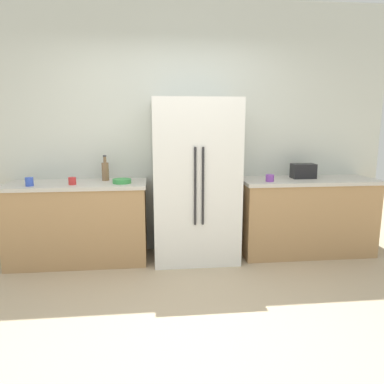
{
  "coord_description": "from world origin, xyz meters",
  "views": [
    {
      "loc": [
        -0.23,
        -2.55,
        1.53
      ],
      "look_at": [
        0.09,
        0.43,
        0.95
      ],
      "focal_mm": 33.83,
      "sensor_mm": 36.0,
      "label": 1
    }
  ],
  "objects_px": {
    "cup_a": "(29,182)",
    "cup_c": "(72,181)",
    "bowl_a": "(122,181)",
    "bottle_a": "(105,171)",
    "cup_b": "(270,178)",
    "toaster": "(303,171)",
    "refrigerator": "(195,181)"
  },
  "relations": [
    {
      "from": "cup_a",
      "to": "cup_c",
      "type": "relative_size",
      "value": 1.14
    },
    {
      "from": "bowl_a",
      "to": "bottle_a",
      "type": "bearing_deg",
      "value": 133.83
    },
    {
      "from": "cup_b",
      "to": "cup_c",
      "type": "xyz_separation_m",
      "value": [
        -2.13,
        0.02,
        0.0
      ]
    },
    {
      "from": "bottle_a",
      "to": "cup_a",
      "type": "bearing_deg",
      "value": -158.99
    },
    {
      "from": "toaster",
      "to": "cup_c",
      "type": "bearing_deg",
      "value": -176.14
    },
    {
      "from": "cup_a",
      "to": "bowl_a",
      "type": "relative_size",
      "value": 0.45
    },
    {
      "from": "toaster",
      "to": "bowl_a",
      "type": "relative_size",
      "value": 1.35
    },
    {
      "from": "toaster",
      "to": "bowl_a",
      "type": "xyz_separation_m",
      "value": [
        -2.08,
        -0.14,
        -0.06
      ]
    },
    {
      "from": "refrigerator",
      "to": "cup_b",
      "type": "bearing_deg",
      "value": -6.87
    },
    {
      "from": "refrigerator",
      "to": "bowl_a",
      "type": "height_order",
      "value": "refrigerator"
    },
    {
      "from": "toaster",
      "to": "cup_b",
      "type": "distance_m",
      "value": 0.51
    },
    {
      "from": "cup_a",
      "to": "cup_c",
      "type": "bearing_deg",
      "value": 5.12
    },
    {
      "from": "bowl_a",
      "to": "cup_c",
      "type": "bearing_deg",
      "value": -175.69
    },
    {
      "from": "bottle_a",
      "to": "bowl_a",
      "type": "relative_size",
      "value": 1.43
    },
    {
      "from": "cup_a",
      "to": "bowl_a",
      "type": "bearing_deg",
      "value": 4.68
    },
    {
      "from": "cup_a",
      "to": "bottle_a",
      "type": "bearing_deg",
      "value": 21.01
    },
    {
      "from": "cup_c",
      "to": "bottle_a",
      "type": "bearing_deg",
      "value": 37.9
    },
    {
      "from": "cup_a",
      "to": "refrigerator",
      "type": "bearing_deg",
      "value": 3.77
    },
    {
      "from": "bowl_a",
      "to": "refrigerator",
      "type": "bearing_deg",
      "value": 2.7
    },
    {
      "from": "toaster",
      "to": "bottle_a",
      "type": "bearing_deg",
      "value": 178.27
    },
    {
      "from": "bottle_a",
      "to": "cup_b",
      "type": "distance_m",
      "value": 1.83
    },
    {
      "from": "cup_b",
      "to": "bowl_a",
      "type": "distance_m",
      "value": 1.62
    },
    {
      "from": "cup_a",
      "to": "cup_c",
      "type": "distance_m",
      "value": 0.42
    },
    {
      "from": "bottle_a",
      "to": "cup_a",
      "type": "height_order",
      "value": "bottle_a"
    },
    {
      "from": "bottle_a",
      "to": "bowl_a",
      "type": "distance_m",
      "value": 0.3
    },
    {
      "from": "refrigerator",
      "to": "cup_c",
      "type": "bearing_deg",
      "value": -176.67
    },
    {
      "from": "cup_a",
      "to": "cup_b",
      "type": "distance_m",
      "value": 2.55
    },
    {
      "from": "refrigerator",
      "to": "cup_c",
      "type": "height_order",
      "value": "refrigerator"
    },
    {
      "from": "bottle_a",
      "to": "cup_c",
      "type": "bearing_deg",
      "value": -142.1
    },
    {
      "from": "toaster",
      "to": "cup_c",
      "type": "height_order",
      "value": "toaster"
    },
    {
      "from": "cup_a",
      "to": "cup_c",
      "type": "height_order",
      "value": "cup_a"
    },
    {
      "from": "bottle_a",
      "to": "cup_b",
      "type": "bearing_deg",
      "value": -8.35
    }
  ]
}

